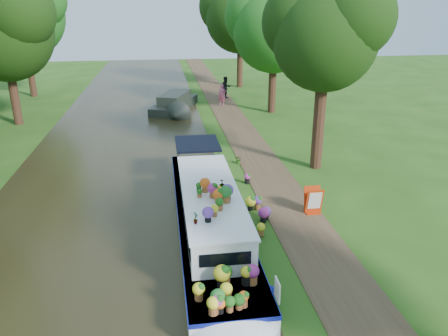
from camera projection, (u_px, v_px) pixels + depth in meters
ground at (254, 196)px, 18.75m from camera, size 100.00×100.00×0.00m
canal_water at (111, 204)px, 17.95m from camera, size 10.00×100.00×0.02m
towpath at (281, 194)px, 18.91m from camera, size 2.20×100.00×0.03m
plant_boat at (211, 218)px, 14.98m from camera, size 2.29×13.52×2.24m
tree_near_overhang at (325, 31)px, 19.77m from camera, size 5.52×5.28×8.99m
tree_near_mid at (274, 23)px, 31.05m from camera, size 6.90×6.60×9.40m
tree_near_far at (240, 12)px, 40.96m from camera, size 7.59×7.26×10.30m
tree_far_c at (2, 24)px, 27.70m from camera, size 7.13×6.82×9.59m
tree_far_d at (21, 8)px, 36.47m from camera, size 8.05×7.70×10.85m
second_boat at (175, 104)px, 33.54m from camera, size 4.05×7.42×1.35m
sandwich_board at (313, 202)px, 17.02m from camera, size 0.66×0.52×1.05m
pedestrian_pink at (222, 95)px, 35.05m from camera, size 0.70×0.55×1.69m
pedestrian_dark at (226, 88)px, 37.62m from camera, size 1.14×1.05×1.88m
verge_plant at (239, 160)px, 22.46m from camera, size 0.50×0.47×0.44m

